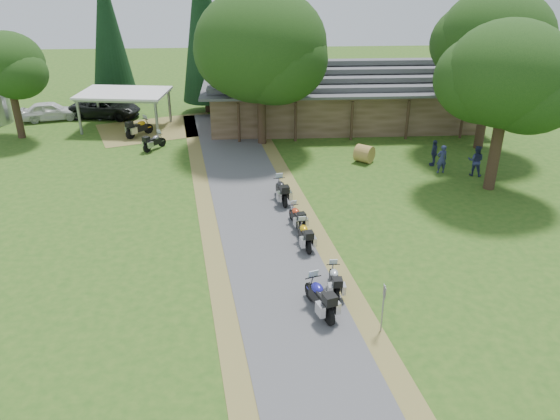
{
  "coord_description": "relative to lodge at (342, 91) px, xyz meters",
  "views": [
    {
      "loc": [
        -1.34,
        -17.64,
        12.56
      ],
      "look_at": [
        0.02,
        4.93,
        1.6
      ],
      "focal_mm": 35.0,
      "sensor_mm": 36.0,
      "label": 1
    }
  ],
  "objects": [
    {
      "name": "ground",
      "position": [
        -6.0,
        -24.0,
        -2.45
      ],
      "size": [
        120.0,
        120.0,
        0.0
      ],
      "primitive_type": "plane",
      "color": "#295117",
      "rests_on": "ground"
    },
    {
      "name": "driveway",
      "position": [
        -6.5,
        -20.0,
        -2.45
      ],
      "size": [
        51.95,
        51.95,
        0.0
      ],
      "primitive_type": "plane",
      "rotation": [
        0.0,
        0.0,
        0.14
      ],
      "color": "#4B4B4E",
      "rests_on": "ground"
    },
    {
      "name": "lodge",
      "position": [
        0.0,
        0.0,
        0.0
      ],
      "size": [
        21.4,
        9.4,
        4.9
      ],
      "primitive_type": null,
      "color": "brown",
      "rests_on": "ground"
    },
    {
      "name": "carport",
      "position": [
        -16.58,
        -0.58,
        -1.06
      ],
      "size": [
        6.93,
        5.1,
        2.78
      ],
      "primitive_type": null,
      "rotation": [
        0.0,
        0.0,
        -0.13
      ],
      "color": "silver",
      "rests_on": "ground"
    },
    {
      "name": "car_white_sedan",
      "position": [
        -23.06,
        1.88,
        -1.51
      ],
      "size": [
        3.67,
        6.03,
        1.87
      ],
      "primitive_type": "imported",
      "rotation": [
        0.0,
        0.0,
        1.82
      ],
      "color": "silver",
      "rests_on": "ground"
    },
    {
      "name": "car_dark_suv",
      "position": [
        -18.85,
        2.4,
        -1.3
      ],
      "size": [
        3.55,
        6.36,
        2.3
      ],
      "primitive_type": "imported",
      "rotation": [
        0.0,
        0.0,
        1.4
      ],
      "color": "black",
      "rests_on": "ground"
    },
    {
      "name": "motorcycle_row_a",
      "position": [
        -4.83,
        -24.72,
        -1.73
      ],
      "size": [
        1.31,
        2.22,
        1.45
      ],
      "primitive_type": null,
      "rotation": [
        0.0,
        0.0,
        1.88
      ],
      "color": "#201E9A",
      "rests_on": "ground"
    },
    {
      "name": "motorcycle_row_b",
      "position": [
        -4.06,
        -23.44,
        -1.85
      ],
      "size": [
        0.57,
        1.74,
        1.19
      ],
      "primitive_type": null,
      "rotation": [
        0.0,
        0.0,
        1.57
      ],
      "color": "#B6B9BE",
      "rests_on": "ground"
    },
    {
      "name": "motorcycle_row_c",
      "position": [
        -4.88,
        -19.65,
        -1.82
      ],
      "size": [
        0.87,
        1.9,
        1.26
      ],
      "primitive_type": null,
      "rotation": [
        0.0,
        0.0,
        1.72
      ],
      "color": "#D09C0D",
      "rests_on": "ground"
    },
    {
      "name": "motorcycle_row_d",
      "position": [
        -5.07,
        -17.65,
        -1.87
      ],
      "size": [
        0.98,
        1.79,
        1.17
      ],
      "primitive_type": null,
      "rotation": [
        0.0,
        0.0,
        1.83
      ],
      "color": "red",
      "rests_on": "ground"
    },
    {
      "name": "motorcycle_row_e",
      "position": [
        -5.63,
        -14.66,
        -1.75
      ],
      "size": [
        0.98,
        2.11,
        1.39
      ],
      "primitive_type": null,
      "rotation": [
        0.0,
        0.0,
        1.73
      ],
      "color": "black",
      "rests_on": "ground"
    },
    {
      "name": "motorcycle_carport_a",
      "position": [
        -15.29,
        -2.73,
        -1.73
      ],
      "size": [
        1.91,
        2.02,
        1.44
      ],
      "primitive_type": null,
      "rotation": [
        0.0,
        0.0,
        0.84
      ],
      "color": "#EEA917",
      "rests_on": "ground"
    },
    {
      "name": "motorcycle_carport_b",
      "position": [
        -13.78,
        -5.71,
        -1.84
      ],
      "size": [
        1.55,
        1.78,
        1.23
      ],
      "primitive_type": null,
      "rotation": [
        0.0,
        0.0,
        0.92
      ],
      "color": "slate",
      "rests_on": "ground"
    },
    {
      "name": "person_a",
      "position": [
        4.37,
        -11.08,
        -1.41
      ],
      "size": [
        0.63,
        0.49,
        2.08
      ],
      "primitive_type": "imported",
      "rotation": [
        0.0,
        0.0,
        3.25
      ],
      "color": "navy",
      "rests_on": "ground"
    },
    {
      "name": "person_b",
      "position": [
        6.27,
        -11.62,
        -1.34
      ],
      "size": [
        0.76,
        0.67,
        2.21
      ],
      "primitive_type": "imported",
      "rotation": [
        0.0,
        0.0,
        2.71
      ],
      "color": "navy",
      "rests_on": "ground"
    },
    {
      "name": "person_c",
      "position": [
        4.3,
        -9.81,
        -1.47
      ],
      "size": [
        0.48,
        0.61,
        1.97
      ],
      "primitive_type": "imported",
      "rotation": [
        0.0,
        0.0,
        4.56
      ],
      "color": "navy",
      "rests_on": "ground"
    },
    {
      "name": "hay_bale",
      "position": [
        0.05,
        -8.97,
        -1.89
      ],
      "size": [
        1.5,
        1.52,
        1.12
      ],
      "primitive_type": "cylinder",
      "rotation": [
        1.57,
        0.0,
        0.89
      ],
      "color": "olive",
      "rests_on": "ground"
    },
    {
      "name": "sign_post",
      "position": [
        -2.74,
        -26.03,
        -1.48
      ],
      "size": [
        0.35,
        0.06,
        1.95
      ],
      "primitive_type": null,
      "color": "gray",
      "rests_on": "ground"
    },
    {
      "name": "oak_lodge_left",
      "position": [
        -6.4,
        -4.84,
        2.97
      ],
      "size": [
        8.74,
        8.74,
        10.83
      ],
      "primitive_type": null,
      "color": "black",
      "rests_on": "ground"
    },
    {
      "name": "oak_lodge_right",
      "position": [
        8.49,
        -6.67,
        3.49
      ],
      "size": [
        7.17,
        7.17,
        11.87
      ],
      "primitive_type": null,
      "color": "black",
      "rests_on": "ground"
    },
    {
      "name": "oak_driveway",
      "position": [
        6.38,
        -13.61,
        2.81
      ],
      "size": [
        6.63,
        6.63,
        10.53
      ],
      "primitive_type": null,
      "color": "black",
      "rests_on": "ground"
    },
    {
      "name": "oak_silo",
      "position": [
        -23.82,
        -2.52,
        1.84
      ],
      "size": [
        5.08,
        5.08,
        8.57
      ],
      "primitive_type": null,
      "color": "black",
      "rests_on": "ground"
    },
    {
      "name": "cedar_near",
      "position": [
        -10.68,
        3.55,
        4.42
      ],
      "size": [
        3.94,
        3.94,
        13.74
      ],
      "primitive_type": "cone",
      "color": "black",
      "rests_on": "ground"
    },
    {
      "name": "cedar_far",
      "position": [
        -18.75,
        6.18,
        3.5
      ],
      "size": [
        3.67,
        3.67,
        11.9
      ],
      "primitive_type": "cone",
      "color": "black",
      "rests_on": "ground"
    }
  ]
}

